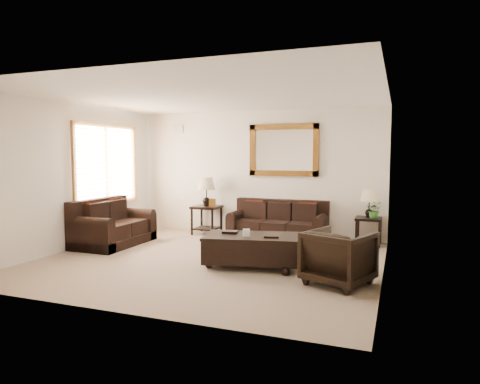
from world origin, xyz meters
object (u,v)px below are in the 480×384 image
at_px(end_table_left, 207,197).
at_px(end_table_right, 369,209).
at_px(armchair, 339,255).
at_px(loveseat, 112,228).
at_px(sofa, 278,226).
at_px(coffee_table, 252,247).

relative_size(end_table_left, end_table_right, 1.16).
xyz_separation_m(end_table_left, armchair, (3.25, -2.75, -0.41)).
height_order(loveseat, end_table_left, end_table_left).
height_order(sofa, coffee_table, sofa).
bearing_deg(end_table_left, sofa, -2.25).
height_order(loveseat, armchair, loveseat).
height_order(loveseat, coffee_table, loveseat).
distance_m(loveseat, armchair, 4.64).
bearing_deg(coffee_table, armchair, -29.21).
height_order(sofa, end_table_right, end_table_right).
bearing_deg(loveseat, sofa, -61.22).
xyz_separation_m(end_table_left, coffee_table, (1.85, -2.30, -0.51)).
height_order(end_table_right, coffee_table, end_table_right).
xyz_separation_m(sofa, coffee_table, (0.19, -2.23, 0.02)).
relative_size(loveseat, end_table_right, 1.47).
relative_size(end_table_right, coffee_table, 0.67).
distance_m(sofa, armchair, 3.12).
xyz_separation_m(end_table_right, armchair, (-0.20, -2.79, -0.30)).
xyz_separation_m(sofa, end_table_left, (-1.66, 0.07, 0.53)).
bearing_deg(loveseat, coffee_table, -101.31).
bearing_deg(sofa, armchair, -59.43).
relative_size(loveseat, end_table_left, 1.26).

